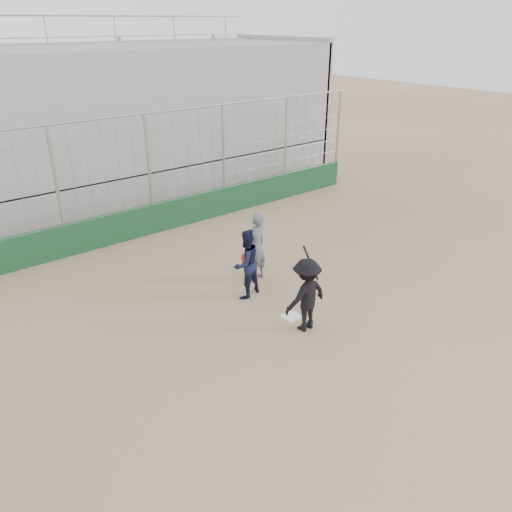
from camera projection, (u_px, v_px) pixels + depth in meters
ground at (291, 317)px, 12.34m from camera, size 90.00×90.00×0.00m
home_plate at (291, 316)px, 12.34m from camera, size 0.44×0.44×0.02m
backstop at (153, 206)px, 16.86m from camera, size 18.10×0.25×4.04m
bleachers at (88, 125)px, 19.51m from camera, size 20.25×6.70×6.98m
batter_at_plate at (306, 295)px, 11.52m from camera, size 1.17×0.78×1.95m
catcher_crouched at (247, 275)px, 13.01m from camera, size 1.06×0.90×1.26m
umpire at (256, 250)px, 13.75m from camera, size 0.82×0.64×1.80m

